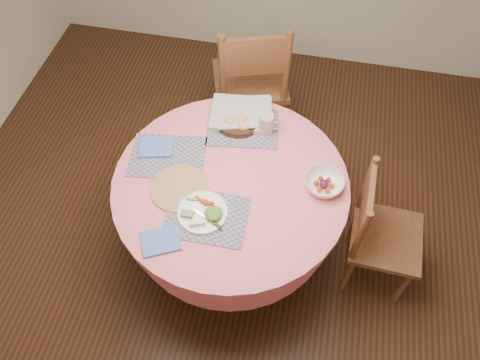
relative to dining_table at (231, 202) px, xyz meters
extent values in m
plane|color=#331C0F|center=(0.00, 0.00, -0.56)|extent=(4.00, 4.00, 0.00)
cylinder|color=pink|center=(0.00, 0.00, 0.17)|extent=(1.24, 1.24, 0.04)
cone|color=pink|center=(0.00, 0.00, 0.00)|extent=(1.24, 1.24, 0.30)
cylinder|color=black|center=(0.00, 0.00, -0.34)|extent=(0.14, 0.14, 0.44)
cylinder|color=black|center=(0.00, 0.00, -0.53)|extent=(0.56, 0.56, 0.06)
cube|color=brown|center=(0.88, 0.03, -0.14)|extent=(0.41, 0.42, 0.04)
cylinder|color=brown|center=(1.03, -0.15, -0.35)|extent=(0.04, 0.04, 0.42)
cylinder|color=brown|center=(1.04, 0.19, -0.35)|extent=(0.04, 0.04, 0.42)
cylinder|color=brown|center=(0.71, -0.13, -0.35)|extent=(0.04, 0.04, 0.42)
cylinder|color=brown|center=(0.73, 0.20, -0.35)|extent=(0.04, 0.04, 0.42)
cylinder|color=brown|center=(0.70, -0.13, 0.09)|extent=(0.04, 0.04, 0.46)
cylinder|color=brown|center=(0.71, 0.20, 0.09)|extent=(0.04, 0.04, 0.46)
cube|color=brown|center=(0.70, 0.04, 0.18)|extent=(0.04, 0.33, 0.22)
cube|color=brown|center=(-0.09, 1.03, -0.06)|extent=(0.61, 0.59, 0.04)
cylinder|color=brown|center=(0.04, 1.27, -0.31)|extent=(0.06, 0.06, 0.50)
cylinder|color=brown|center=(-0.34, 1.15, -0.31)|extent=(0.06, 0.06, 0.50)
cylinder|color=brown|center=(0.15, 0.92, -0.31)|extent=(0.06, 0.06, 0.50)
cylinder|color=brown|center=(-0.23, 0.79, -0.31)|extent=(0.06, 0.06, 0.50)
cylinder|color=brown|center=(0.16, 0.89, 0.22)|extent=(0.06, 0.06, 0.55)
cylinder|color=brown|center=(-0.22, 0.77, 0.22)|extent=(0.06, 0.06, 0.55)
cube|color=brown|center=(-0.03, 0.83, 0.33)|extent=(0.39, 0.15, 0.27)
cube|color=#14716A|center=(-0.07, -0.23, 0.20)|extent=(0.40, 0.31, 0.01)
cube|color=#14716A|center=(-0.37, 0.09, 0.20)|extent=(0.44, 0.35, 0.01)
cube|color=#14716A|center=(-0.01, 0.38, 0.20)|extent=(0.44, 0.35, 0.01)
cylinder|color=#A06B45|center=(-0.25, -0.10, 0.20)|extent=(0.30, 0.30, 0.01)
cube|color=#4F6DCC|center=(-0.25, -0.41, 0.20)|extent=(0.22, 0.21, 0.01)
cube|color=#4F6DCC|center=(-0.44, 0.14, 0.21)|extent=(0.21, 0.18, 0.01)
cylinder|color=white|center=(-0.09, -0.22, 0.21)|extent=(0.25, 0.25, 0.01)
ellipsoid|color=#26591E|center=(-0.03, -0.23, 0.23)|extent=(0.09, 0.09, 0.04)
cylinder|color=beige|center=(-0.10, -0.28, 0.23)|extent=(0.12, 0.12, 0.02)
cube|color=#7F6349|center=(-0.16, -0.25, 0.23)|extent=(0.07, 0.04, 0.02)
cube|color=silver|center=(-0.07, -0.25, 0.22)|extent=(0.14, 0.07, 0.00)
cylinder|color=black|center=(-0.05, 0.37, 0.22)|extent=(0.23, 0.23, 0.03)
ellipsoid|color=#DDB771|center=(-0.09, 0.37, 0.25)|extent=(0.07, 0.06, 0.05)
ellipsoid|color=#DDB771|center=(-0.03, 0.40, 0.25)|extent=(0.07, 0.06, 0.05)
ellipsoid|color=#DDB771|center=(-0.01, 0.35, 0.25)|extent=(0.07, 0.06, 0.05)
cylinder|color=tan|center=(0.12, 0.37, 0.26)|extent=(0.08, 0.08, 0.12)
torus|color=tan|center=(0.16, 0.37, 0.26)|extent=(0.07, 0.01, 0.07)
imported|color=white|center=(0.48, 0.06, 0.23)|extent=(0.25, 0.25, 0.06)
sphere|color=red|center=(0.52, 0.06, 0.22)|extent=(0.03, 0.03, 0.03)
sphere|color=red|center=(0.50, 0.10, 0.22)|extent=(0.03, 0.03, 0.03)
sphere|color=red|center=(0.46, 0.10, 0.22)|extent=(0.03, 0.03, 0.03)
sphere|color=red|center=(0.44, 0.06, 0.22)|extent=(0.03, 0.03, 0.03)
sphere|color=red|center=(0.46, 0.03, 0.22)|extent=(0.03, 0.03, 0.03)
sphere|color=red|center=(0.50, 0.03, 0.22)|extent=(0.03, 0.03, 0.03)
sphere|color=#461431|center=(0.48, 0.06, 0.22)|extent=(0.05, 0.05, 0.05)
cube|color=silver|center=(-0.04, 0.46, 0.22)|extent=(0.37, 0.30, 0.03)
cube|color=silver|center=(-0.02, 0.46, 0.24)|extent=(0.37, 0.32, 0.01)
camera|label=1|loc=(0.33, -1.36, 2.18)|focal=35.00mm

